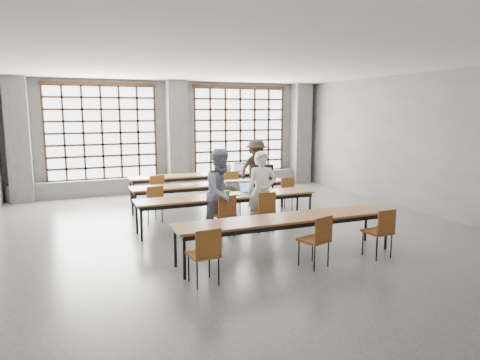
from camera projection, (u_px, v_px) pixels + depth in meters
name	position (u px, v px, depth m)	size (l,w,h in m)	color
floor	(238.00, 232.00, 9.08)	(11.00, 11.00, 0.00)	#4D4D4A
ceiling	(238.00, 63.00, 8.52)	(11.00, 11.00, 0.00)	silver
wall_back	(175.00, 136.00, 13.83)	(10.00, 10.00, 0.00)	#5C5C59
wall_front	(471.00, 202.00, 3.77)	(10.00, 10.00, 0.00)	#5C5C59
wall_right	(424.00, 143.00, 10.66)	(11.00, 11.00, 0.00)	#5C5C59
column_left	(19.00, 140.00, 11.89)	(0.60, 0.55, 3.50)	#4F4F4D
column_mid	(177.00, 137.00, 13.57)	(0.60, 0.55, 3.50)	#4F4F4D
column_right	(300.00, 134.00, 15.25)	(0.60, 0.55, 3.50)	#4F4F4D
window_left	(102.00, 133.00, 12.89)	(3.32, 0.12, 3.00)	white
window_right	(240.00, 130.00, 14.57)	(3.32, 0.12, 3.00)	white
sill_ledge	(177.00, 183.00, 13.88)	(9.80, 0.35, 0.50)	#4F4F4D
desk_row_a	(199.00, 176.00, 12.46)	(4.00, 0.70, 0.73)	brown
desk_row_b	(210.00, 186.00, 10.88)	(4.00, 0.70, 0.73)	brown
desk_row_c	(227.00, 198.00, 9.34)	(4.00, 0.70, 0.73)	brown
desk_row_d	(287.00, 221.00, 7.42)	(4.00, 0.70, 0.73)	brown
chair_back_left	(156.00, 187.00, 11.39)	(0.48, 0.48, 0.88)	brown
chair_back_mid	(232.00, 182.00, 12.20)	(0.51, 0.52, 0.88)	brown
chair_back_right	(257.00, 181.00, 12.50)	(0.46, 0.46, 0.88)	brown
chair_mid_left	(153.00, 200.00, 9.74)	(0.51, 0.51, 0.88)	brown
chair_mid_centre	(233.00, 194.00, 10.47)	(0.52, 0.52, 0.88)	brown
chair_mid_right	(285.00, 190.00, 11.00)	(0.47, 0.47, 0.88)	brown
chair_front_left	(225.00, 211.00, 8.68)	(0.46, 0.46, 0.88)	maroon
chair_front_right	(265.00, 208.00, 9.01)	(0.42, 0.43, 0.88)	brown
chair_near_left	(205.00, 250.00, 6.23)	(0.46, 0.46, 0.88)	brown
chair_near_mid	(318.00, 236.00, 6.95)	(0.52, 0.53, 0.88)	brown
chair_near_right	(381.00, 228.00, 7.43)	(0.46, 0.46, 0.88)	brown
student_male	(262.00, 192.00, 9.08)	(0.62, 0.41, 1.71)	white
student_female	(222.00, 193.00, 8.73)	(0.87, 0.68, 1.80)	navy
student_back	(256.00, 169.00, 12.57)	(1.12, 0.65, 1.74)	black
laptop_front	(248.00, 190.00, 9.62)	(0.40, 0.35, 0.26)	#B5B4B9
laptop_back	(240.00, 169.00, 13.05)	(0.39, 0.34, 0.26)	#B3B3B8
mouse	(267.00, 192.00, 9.66)	(0.10, 0.06, 0.04)	white
green_box	(224.00, 193.00, 9.38)	(0.25, 0.09, 0.09)	#2B8534
phone	(237.00, 195.00, 9.30)	(0.13, 0.06, 0.01)	black
paper_sheet_a	(187.00, 185.00, 10.69)	(0.30, 0.21, 0.00)	white
paper_sheet_c	(214.00, 183.00, 10.91)	(0.30, 0.21, 0.00)	white
backpack	(266.00, 172.00, 11.48)	(0.32, 0.20, 0.40)	black
plastic_bag	(227.00, 168.00, 12.81)	(0.26, 0.21, 0.29)	silver
red_pouch	(203.00, 251.00, 6.31)	(0.20, 0.08, 0.06)	#A3142A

